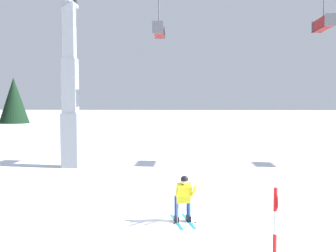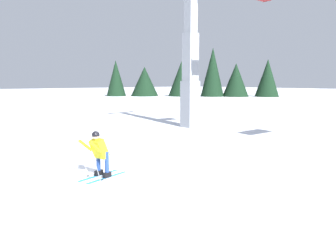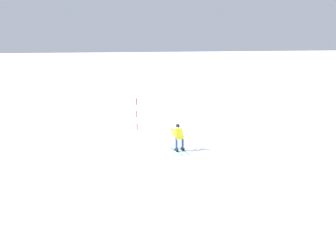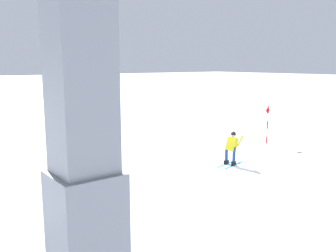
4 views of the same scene
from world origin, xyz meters
TOP-DOWN VIEW (x-y plane):
  - ground_plane at (0.00, 0.00)m, footprint 260.00×260.00m
  - skier_carving_main at (0.35, -1.19)m, footprint 0.92×1.65m
  - lift_tower_near at (-5.92, 8.63)m, footprint 0.91×2.97m
  - tree_line_ridge at (-37.09, 39.77)m, footprint 25.62×25.41m

SIDE VIEW (x-z plane):
  - ground_plane at x=0.00m, z-range 0.00..0.00m
  - skier_carving_main at x=0.35m, z-range 0.04..1.62m
  - tree_line_ridge at x=-37.09m, z-range -1.12..8.36m
  - lift_tower_near at x=-5.92m, z-range -0.85..8.62m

